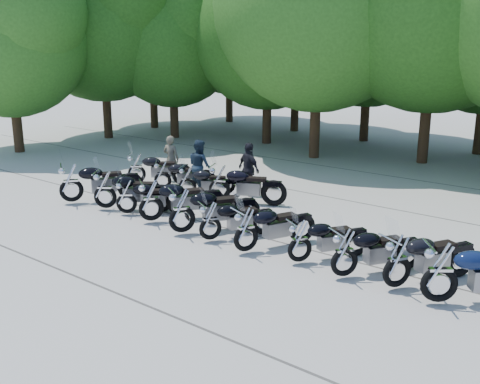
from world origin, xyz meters
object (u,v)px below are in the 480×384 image
Objects in this scene: motorcycle_13 at (188,180)px; motorcycle_9 at (398,260)px; rider_2 at (249,169)px; motorcycle_8 at (345,251)px; rider_0 at (171,159)px; motorcycle_6 at (246,228)px; motorcycle_11 at (137,167)px; motorcycle_3 at (151,199)px; motorcycle_0 at (71,182)px; motorcycle_7 at (300,240)px; motorcycle_5 at (210,220)px; rider_1 at (200,166)px; motorcycle_4 at (182,209)px; motorcycle_10 at (440,271)px; motorcycle_14 at (220,181)px; motorcycle_12 at (163,174)px; motorcycle_1 at (105,188)px; motorcycle_2 at (126,196)px.

motorcycle_9 is at bearing -133.21° from motorcycle_13.
rider_2 is (-6.75, 3.89, 0.22)m from motorcycle_9.
motorcycle_8 is 1.31× the size of rider_0.
rider_2 reaches higher than motorcycle_9.
motorcycle_6 reaches higher than motorcycle_11.
motorcycle_9 is at bearing 167.24° from rider_2.
motorcycle_0 is at bearing 38.28° from motorcycle_3.
motorcycle_7 is (4.85, 0.02, -0.10)m from motorcycle_3.
motorcycle_5 is (2.29, -0.13, -0.10)m from motorcycle_3.
motorcycle_5 is 5.02m from rider_1.
motorcycle_5 is at bearing -151.70° from motorcycle_11.
motorcycle_9 is 1.14× the size of motorcycle_13.
motorcycle_4 is 1.10× the size of motorcycle_6.
motorcycle_10 is at bearing -139.55° from motorcycle_11.
motorcycle_11 is 2.56m from motorcycle_13.
motorcycle_14 reaches higher than motorcycle_8.
motorcycle_12 is 1.29m from rider_0.
motorcycle_13 is (-3.36, 2.72, -0.01)m from motorcycle_5.
motorcycle_8 is 0.92× the size of motorcycle_14.
rider_2 is at bearing -143.88° from rider_1.
motorcycle_3 is 7.13m from motorcycle_9.
motorcycle_13 is at bearing 133.82° from rider_0.
motorcycle_5 is 4.85m from motorcycle_9.
motorcycle_13 is (-5.91, 2.57, -0.01)m from motorcycle_7.
motorcycle_8 is 2.02m from motorcycle_10.
motorcycle_4 is (1.36, -0.19, 0.01)m from motorcycle_3.
motorcycle_1 is at bearing -137.15° from motorcycle_0.
motorcycle_8 is at bearing -142.24° from motorcycle_11.
rider_1 is at bearing -14.12° from motorcycle_6.
motorcycle_0 is 3.09m from motorcycle_12.
motorcycle_10 is at bearing -146.10° from motorcycle_3.
rider_2 is at bearing -61.02° from motorcycle_3.
motorcycle_4 is 1.19× the size of motorcycle_5.
rider_1 is (-8.40, 3.33, 0.22)m from motorcycle_9.
motorcycle_5 is 1.21m from motorcycle_6.
motorcycle_5 is 0.89× the size of motorcycle_9.
motorcycle_1 is 3.90m from rider_0.
motorcycle_13 is at bearing -9.95° from motorcycle_5.
motorcycle_9 is at bearing -146.51° from motorcycle_7.
motorcycle_6 is (4.60, -0.29, 0.05)m from motorcycle_2.
rider_2 reaches higher than motorcycle_11.
motorcycle_4 is 4.28m from rider_2.
motorcycle_14 is at bearing 96.88° from rider_2.
motorcycle_0 is 3.63m from motorcycle_13.
motorcycle_8 is at bearing -136.84° from motorcycle_13.
rider_2 is (3.73, 4.19, 0.16)m from motorcycle_0.
motorcycle_4 is 5.87m from rider_0.
motorcycle_12 is at bearing 59.69° from motorcycle_13.
motorcycle_8 is (9.38, 0.14, -0.09)m from motorcycle_0.
motorcycle_9 is 7.80m from rider_2.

